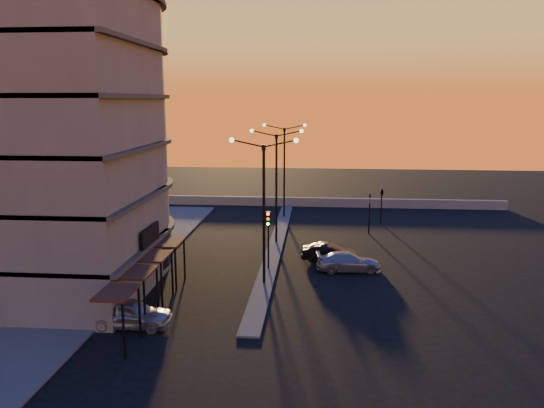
{
  "coord_description": "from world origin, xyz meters",
  "views": [
    {
      "loc": [
        3.37,
        -32.65,
        11.8
      ],
      "look_at": [
        -0.01,
        6.01,
        4.15
      ],
      "focal_mm": 35.0,
      "sensor_mm": 36.0,
      "label": 1
    }
  ],
  "objects": [
    {
      "name": "car_hatchback",
      "position": [
        -6.4,
        -7.15,
        0.76
      ],
      "size": [
        4.46,
        1.83,
        1.51
      ],
      "primitive_type": "imported",
      "rotation": [
        0.0,
        0.0,
        1.56
      ],
      "color": "#9FA0A6",
      "rests_on": "ground"
    },
    {
      "name": "sidewalk_west",
      "position": [
        -10.5,
        4.0,
        0.06
      ],
      "size": [
        5.0,
        40.0,
        0.12
      ],
      "primitive_type": "cube",
      "color": "#4E4E4B",
      "rests_on": "ground"
    },
    {
      "name": "ground",
      "position": [
        0.0,
        0.0,
        0.0
      ],
      "size": [
        120.0,
        120.0,
        0.0
      ],
      "primitive_type": "plane",
      "color": "black",
      "rests_on": "ground"
    },
    {
      "name": "streetlamp_far",
      "position": [
        0.0,
        20.0,
        5.59
      ],
      "size": [
        4.32,
        0.32,
        9.51
      ],
      "color": "black",
      "rests_on": "ground"
    },
    {
      "name": "streetlamp_near",
      "position": [
        0.0,
        0.0,
        5.59
      ],
      "size": [
        4.32,
        0.32,
        9.51
      ],
      "color": "black",
      "rests_on": "ground"
    },
    {
      "name": "signal_east_b",
      "position": [
        9.5,
        18.0,
        3.1
      ],
      "size": [
        0.42,
        1.99,
        3.6
      ],
      "color": "black",
      "rests_on": "ground"
    },
    {
      "name": "streetlamp_mid",
      "position": [
        0.0,
        10.0,
        5.59
      ],
      "size": [
        4.32,
        0.32,
        9.51
      ],
      "color": "black",
      "rests_on": "ground"
    },
    {
      "name": "car_wagon",
      "position": [
        5.61,
        3.28,
        0.66
      ],
      "size": [
        4.68,
        2.26,
        1.31
      ],
      "primitive_type": "imported",
      "rotation": [
        0.0,
        0.0,
        1.67
      ],
      "color": "#98999F",
      "rests_on": "ground"
    },
    {
      "name": "median",
      "position": [
        0.0,
        10.0,
        0.06
      ],
      "size": [
        1.2,
        36.0,
        0.12
      ],
      "primitive_type": "cube",
      "color": "#4E4E4B",
      "rests_on": "ground"
    },
    {
      "name": "car_sedan",
      "position": [
        4.3,
        5.4,
        0.66
      ],
      "size": [
        4.12,
        1.79,
        1.32
      ],
      "primitive_type": "imported",
      "rotation": [
        0.0,
        0.0,
        1.47
      ],
      "color": "black",
      "rests_on": "ground"
    },
    {
      "name": "parapet",
      "position": [
        2.0,
        26.0,
        0.5
      ],
      "size": [
        44.0,
        0.5,
        1.0
      ],
      "primitive_type": "cube",
      "color": "slate",
      "rests_on": "ground"
    },
    {
      "name": "building",
      "position": [
        -14.0,
        0.03,
        11.91
      ],
      "size": [
        14.35,
        17.08,
        25.0
      ],
      "color": "slate",
      "rests_on": "ground"
    },
    {
      "name": "signal_east_a",
      "position": [
        8.0,
        14.0,
        1.93
      ],
      "size": [
        0.13,
        0.16,
        3.6
      ],
      "color": "black",
      "rests_on": "ground"
    },
    {
      "name": "traffic_light_main",
      "position": [
        0.0,
        2.87,
        2.89
      ],
      "size": [
        0.28,
        0.44,
        4.25
      ],
      "color": "black",
      "rests_on": "ground"
    }
  ]
}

